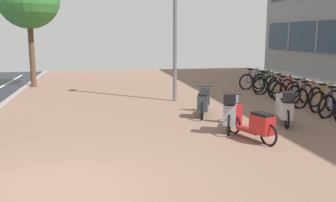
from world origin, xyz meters
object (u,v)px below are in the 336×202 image
object	(u,v)px
scooter_extra	(203,103)
scooter_far	(255,124)
bicycle_rack_05	(286,91)
bicycle_rack_06	(281,88)
bicycle_rack_01	(335,105)
scooter_near	(230,113)
bicycle_rack_04	(300,94)
lamp_post	(175,7)
bicycle_rack_09	(253,81)
bicycle_rack_03	(308,97)
bicycle_rack_08	(265,83)
bicycle_rack_02	(326,101)
scooter_mid	(285,109)
bicycle_rack_07	(268,86)

from	to	relation	value
scooter_extra	scooter_far	bearing A→B (deg)	-81.01
bicycle_rack_05	bicycle_rack_06	size ratio (longest dim) A/B	1.00
bicycle_rack_01	scooter_near	bearing A→B (deg)	-165.53
bicycle_rack_04	lamp_post	xyz separation A→B (m)	(-4.27, 1.37, 3.06)
lamp_post	bicycle_rack_09	bearing A→B (deg)	28.76
bicycle_rack_01	scooter_far	xyz separation A→B (m)	(-3.40, -1.86, 0.02)
bicycle_rack_03	bicycle_rack_08	bearing A→B (deg)	87.08
bicycle_rack_06	scooter_near	world-z (taller)	scooter_near
bicycle_rack_02	scooter_near	bearing A→B (deg)	-156.55
bicycle_rack_04	bicycle_rack_08	distance (m)	2.89
bicycle_rack_08	scooter_mid	xyz separation A→B (m)	(-2.16, -5.70, 0.11)
scooter_near	scooter_mid	bearing A→B (deg)	10.22
bicycle_rack_09	scooter_far	bearing A→B (deg)	-113.75
bicycle_rack_05	scooter_far	distance (m)	5.84
bicycle_rack_08	bicycle_rack_02	bearing A→B (deg)	-90.06
scooter_far	bicycle_rack_03	bearing A→B (deg)	44.14
bicycle_rack_06	bicycle_rack_08	bearing A→B (deg)	89.26
bicycle_rack_02	scooter_extra	xyz separation A→B (m)	(-4.02, 0.12, 0.06)
bicycle_rack_02	lamp_post	size ratio (longest dim) A/B	0.22
scooter_extra	lamp_post	world-z (taller)	lamp_post
bicycle_rack_06	scooter_near	distance (m)	5.95
bicycle_rack_02	bicycle_rack_07	distance (m)	3.62
bicycle_rack_05	lamp_post	distance (m)	5.16
bicycle_rack_04	scooter_extra	size ratio (longest dim) A/B	0.78
bicycle_rack_01	lamp_post	distance (m)	6.23
bicycle_rack_03	scooter_extra	xyz separation A→B (m)	(-3.84, -0.60, 0.06)
scooter_near	bicycle_rack_04	bearing A→B (deg)	39.37
bicycle_rack_05	scooter_extra	world-z (taller)	bicycle_rack_05
bicycle_rack_06	bicycle_rack_02	bearing A→B (deg)	-89.72
bicycle_rack_06	bicycle_rack_07	world-z (taller)	bicycle_rack_06
bicycle_rack_03	scooter_far	size ratio (longest dim) A/B	0.83
bicycle_rack_04	bicycle_rack_06	xyz separation A→B (m)	(0.03, 1.45, 0.01)
bicycle_rack_05	bicycle_rack_07	world-z (taller)	bicycle_rack_05
bicycle_rack_06	scooter_extra	bearing A→B (deg)	-145.32
scooter_far	scooter_extra	bearing A→B (deg)	98.99
bicycle_rack_07	scooter_mid	distance (m)	5.34
scooter_mid	bicycle_rack_06	bearing A→B (deg)	63.29
bicycle_rack_09	lamp_post	size ratio (longest dim) A/B	0.23
bicycle_rack_01	scooter_mid	xyz separation A→B (m)	(-1.96, -0.64, 0.09)
scooter_mid	scooter_far	size ratio (longest dim) A/B	1.00
bicycle_rack_09	scooter_mid	bearing A→B (deg)	-106.71
bicycle_rack_01	bicycle_rack_09	bearing A→B (deg)	90.36
bicycle_rack_06	scooter_near	xyz separation A→B (m)	(-3.82, -4.55, 0.12)
scooter_far	scooter_extra	xyz separation A→B (m)	(-0.43, 2.71, 0.02)
bicycle_rack_03	lamp_post	bearing A→B (deg)	153.14
bicycle_rack_04	lamp_post	size ratio (longest dim) A/B	0.21
bicycle_rack_02	scooter_far	world-z (taller)	bicycle_rack_02
bicycle_rack_08	scooter_far	xyz separation A→B (m)	(-3.60, -6.92, 0.04)
lamp_post	bicycle_rack_02	bearing A→B (deg)	-33.14
bicycle_rack_03	scooter_far	xyz separation A→B (m)	(-3.41, -3.31, 0.04)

